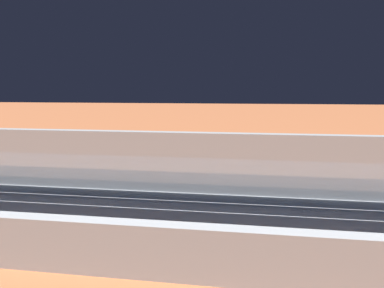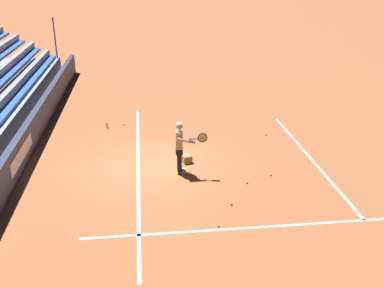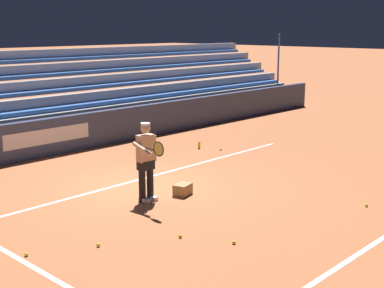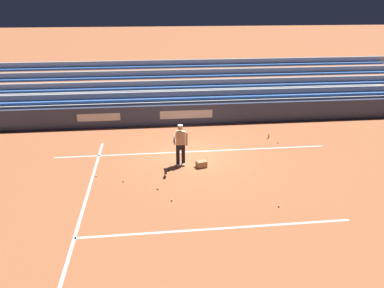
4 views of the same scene
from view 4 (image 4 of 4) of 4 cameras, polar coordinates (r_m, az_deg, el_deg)
name	(u,v)px [view 4 (image 4 of 4)]	position (r m, az deg, el deg)	size (l,w,h in m)	color
ground_plane	(195,156)	(16.14, 0.40, -1.85)	(160.00, 160.00, 0.00)	#B7663D
court_baseline_white	(193,152)	(16.59, 0.19, -1.16)	(12.00, 0.10, 0.01)	white
court_sideline_white	(83,210)	(12.67, -16.33, -9.69)	(0.10, 12.00, 0.01)	white
court_service_line_white	(217,229)	(11.34, 3.85, -12.75)	(8.22, 0.10, 0.01)	white
back_wall_sponsor_board	(185,115)	(20.02, -1.13, 4.48)	(27.81, 0.25, 1.10)	#384260
bleacher_stand	(181,100)	(22.10, -1.68, 6.67)	(26.42, 3.20, 3.40)	#9EA3A8
tennis_player	(180,145)	(14.94, -1.79, -0.11)	(0.60, 0.98, 1.71)	black
ball_box_cardboard	(201,164)	(15.06, 1.45, -3.08)	(0.40, 0.30, 0.26)	#A87F51
tennis_ball_stray_back	(123,181)	(14.15, -10.41, -5.57)	(0.07, 0.07, 0.07)	#CCE533
tennis_ball_by_box	(158,189)	(13.45, -5.22, -6.79)	(0.07, 0.07, 0.07)	#CCE533
tennis_ball_far_left	(96,176)	(14.76, -14.38, -4.74)	(0.07, 0.07, 0.07)	#CCE533
tennis_ball_far_right	(278,142)	(18.02, 12.96, 0.23)	(0.07, 0.07, 0.07)	#CCE533
tennis_ball_near_player	(279,206)	(12.66, 13.10, -9.21)	(0.07, 0.07, 0.07)	#CCE533
tennis_ball_toward_net	(172,200)	(12.69, -3.10, -8.56)	(0.07, 0.07, 0.07)	#CCE533
water_bottle	(269,136)	(18.51, 11.60, 1.17)	(0.07, 0.07, 0.22)	yellow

